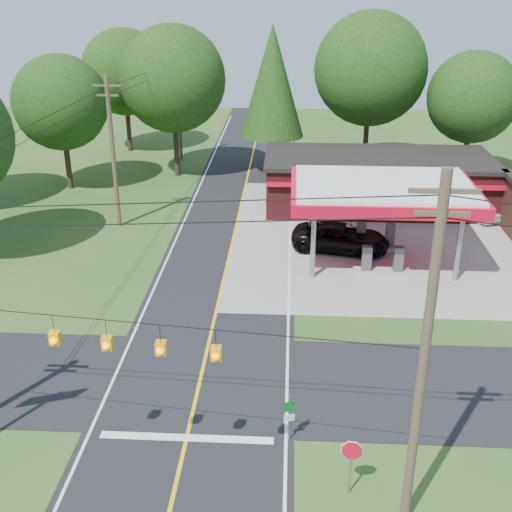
# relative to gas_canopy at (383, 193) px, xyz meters

# --- Properties ---
(ground) EXTENTS (120.00, 120.00, 0.00)m
(ground) POSITION_rel_gas_canopy_xyz_m (-9.00, -13.00, -4.27)
(ground) COLOR #274B1A
(ground) RESTS_ON ground
(main_highway) EXTENTS (8.00, 120.00, 0.02)m
(main_highway) POSITION_rel_gas_canopy_xyz_m (-9.00, -13.00, -4.26)
(main_highway) COLOR black
(main_highway) RESTS_ON ground
(cross_road) EXTENTS (70.00, 7.00, 0.02)m
(cross_road) POSITION_rel_gas_canopy_xyz_m (-9.00, -13.00, -4.25)
(cross_road) COLOR black
(cross_road) RESTS_ON ground
(lane_center_yellow) EXTENTS (0.15, 110.00, 0.00)m
(lane_center_yellow) POSITION_rel_gas_canopy_xyz_m (-9.00, -13.00, -4.24)
(lane_center_yellow) COLOR yellow
(lane_center_yellow) RESTS_ON main_highway
(gas_canopy) EXTENTS (10.60, 7.40, 4.88)m
(gas_canopy) POSITION_rel_gas_canopy_xyz_m (0.00, 0.00, 0.00)
(gas_canopy) COLOR gray
(gas_canopy) RESTS_ON ground
(convenience_store) EXTENTS (16.40, 7.55, 3.80)m
(convenience_store) POSITION_rel_gas_canopy_xyz_m (1.00, 9.98, -2.35)
(convenience_store) COLOR maroon
(convenience_store) RESTS_ON ground
(utility_pole_near_right) EXTENTS (1.80, 0.30, 11.50)m
(utility_pole_near_right) POSITION_rel_gas_canopy_xyz_m (-1.50, -20.00, 1.69)
(utility_pole_near_right) COLOR #473828
(utility_pole_near_right) RESTS_ON ground
(utility_pole_far_left) EXTENTS (1.80, 0.30, 10.00)m
(utility_pole_far_left) POSITION_rel_gas_canopy_xyz_m (-17.00, 5.00, 0.93)
(utility_pole_far_left) COLOR #473828
(utility_pole_far_left) RESTS_ON ground
(utility_pole_north) EXTENTS (0.30, 0.30, 9.50)m
(utility_pole_north) POSITION_rel_gas_canopy_xyz_m (-15.50, 22.00, 0.48)
(utility_pole_north) COLOR #473828
(utility_pole_north) RESTS_ON ground
(overhead_beacons) EXTENTS (17.04, 2.04, 1.03)m
(overhead_beacons) POSITION_rel_gas_canopy_xyz_m (-10.00, -19.00, 1.95)
(overhead_beacons) COLOR black
(overhead_beacons) RESTS_ON ground
(treeline_backdrop) EXTENTS (70.27, 51.59, 13.30)m
(treeline_backdrop) POSITION_rel_gas_canopy_xyz_m (-8.18, 11.01, 3.22)
(treeline_backdrop) COLOR #332316
(treeline_backdrop) RESTS_ON ground
(suv_car) EXTENTS (7.09, 7.09, 1.66)m
(suv_car) POSITION_rel_gas_canopy_xyz_m (-2.15, 1.50, -3.44)
(suv_car) COLOR black
(suv_car) RESTS_ON ground
(sedan_car) EXTENTS (5.29, 5.29, 1.45)m
(sedan_car) POSITION_rel_gas_canopy_xyz_m (8.00, 8.00, -3.54)
(sedan_car) COLOR silver
(sedan_car) RESTS_ON ground
(octagonal_stop_sign) EXTENTS (0.76, 0.14, 2.17)m
(octagonal_stop_sign) POSITION_rel_gas_canopy_xyz_m (-3.17, -19.01, -2.67)
(octagonal_stop_sign) COLOR gray
(octagonal_stop_sign) RESTS_ON ground
(route_sign_post) EXTENTS (0.40, 0.17, 2.03)m
(route_sign_post) POSITION_rel_gas_canopy_xyz_m (-5.20, -16.52, -3.07)
(route_sign_post) COLOR gray
(route_sign_post) RESTS_ON ground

